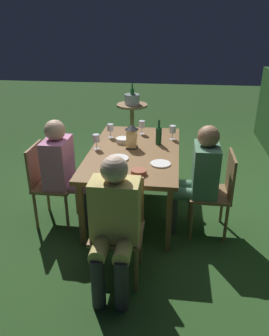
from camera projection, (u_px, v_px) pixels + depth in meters
name	position (u px, v px, depth m)	size (l,w,h in m)	color
ground_plane	(134.00, 207.00, 4.02)	(16.00, 16.00, 0.00)	#26471E
dining_table	(134.00, 155.00, 3.74)	(1.68, 0.98, 0.72)	brown
chair_head_far	(119.00, 223.00, 2.83)	(0.40, 0.42, 0.87)	brown
person_in_mustard	(114.00, 221.00, 2.59)	(0.48, 0.38, 1.15)	tan
chair_side_left_b	(48.00, 180.00, 3.57)	(0.42, 0.40, 0.87)	brown
person_in_pink	(65.00, 168.00, 3.49)	(0.38, 0.47, 1.15)	#C675A3
chair_side_right_b	(217.00, 190.00, 3.38)	(0.42, 0.40, 0.87)	brown
person_in_green	(198.00, 175.00, 3.33)	(0.38, 0.47, 1.15)	#4C7A5B
lantern_centerpiece	(132.00, 135.00, 3.72)	(0.15, 0.15, 0.27)	black
green_bottle_on_table	(159.00, 135.00, 3.84)	(0.07, 0.07, 0.29)	#144723
wine_glass_a	(96.00, 139.00, 3.70)	(0.08, 0.08, 0.17)	silver
wine_glass_b	(173.00, 130.00, 4.00)	(0.08, 0.08, 0.17)	silver
wine_glass_c	(142.00, 125.00, 4.18)	(0.08, 0.08, 0.17)	silver
wine_glass_d	(110.00, 128.00, 4.06)	(0.08, 0.08, 0.17)	silver
plate_a	(118.00, 158.00, 3.49)	(0.22, 0.22, 0.01)	white
plate_b	(160.00, 164.00, 3.36)	(0.20, 0.20, 0.01)	white
bowl_olives	(123.00, 140.00, 3.92)	(0.16, 0.16, 0.06)	silver
bowl_bread	(139.00, 172.00, 3.14)	(0.15, 0.15, 0.05)	#9E5138
bowl_salad	(110.00, 170.00, 3.17)	(0.16, 0.16, 0.05)	silver
side_table	(132.00, 117.00, 5.88)	(0.53, 0.53, 0.69)	#9E7A51
ice_bucket	(132.00, 98.00, 5.75)	(0.26, 0.26, 0.34)	#B2B7BF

